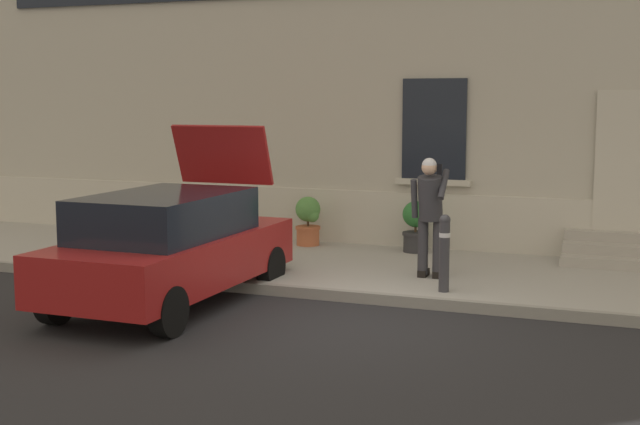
{
  "coord_description": "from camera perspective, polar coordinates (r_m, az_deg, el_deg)",
  "views": [
    {
      "loc": [
        3.58,
        -9.8,
        2.73
      ],
      "look_at": [
        -0.77,
        1.6,
        1.1
      ],
      "focal_mm": 48.41,
      "sensor_mm": 36.0,
      "label": 1
    }
  ],
  "objects": [
    {
      "name": "planter_charcoal",
      "position": [
        14.55,
        6.36,
        -0.84
      ],
      "size": [
        0.44,
        0.44,
        0.86
      ],
      "color": "#2D2D30",
      "rests_on": "sidewalk"
    },
    {
      "name": "curb_edge",
      "position": [
        11.63,
        2.38,
        -5.59
      ],
      "size": [
        24.0,
        0.12,
        0.15
      ],
      "primitive_type": "cube",
      "color": "gray",
      "rests_on": "ground"
    },
    {
      "name": "ground_plane",
      "position": [
        10.79,
        0.79,
        -7.05
      ],
      "size": [
        80.0,
        80.0,
        0.0
      ],
      "primitive_type": "plane",
      "color": "#232326"
    },
    {
      "name": "building_facade",
      "position": [
        15.54,
        7.68,
        11.22
      ],
      "size": [
        24.0,
        1.52,
        7.5
      ],
      "color": "#B2AD9E",
      "rests_on": "ground"
    },
    {
      "name": "entrance_stoop",
      "position": [
        14.23,
        19.74,
        -2.52
      ],
      "size": [
        1.97,
        0.96,
        0.48
      ],
      "color": "#9E998E",
      "rests_on": "sidewalk"
    },
    {
      "name": "bollard_near_person",
      "position": [
        11.6,
        8.23,
        -2.48
      ],
      "size": [
        0.15,
        0.15,
        1.04
      ],
      "color": "#333338",
      "rests_on": "sidewalk"
    },
    {
      "name": "planter_terracotta",
      "position": [
        15.11,
        -0.78,
        -0.47
      ],
      "size": [
        0.44,
        0.44,
        0.86
      ],
      "color": "#B25B38",
      "rests_on": "sidewalk"
    },
    {
      "name": "hatchback_car_red",
      "position": [
        11.53,
        -9.82,
        -2.14
      ],
      "size": [
        1.83,
        4.08,
        2.34
      ],
      "color": "maroon",
      "rests_on": "ground"
    },
    {
      "name": "planter_olive",
      "position": [
        15.94,
        -7.23,
        -0.11
      ],
      "size": [
        0.44,
        0.44,
        0.86
      ],
      "color": "#606B38",
      "rests_on": "sidewalk"
    },
    {
      "name": "sidewalk",
      "position": [
        13.37,
        4.92,
        -3.87
      ],
      "size": [
        24.0,
        3.6,
        0.15
      ],
      "primitive_type": "cube",
      "color": "#99968E",
      "rests_on": "ground"
    },
    {
      "name": "person_on_phone",
      "position": [
        12.37,
        7.29,
        0.2
      ],
      "size": [
        0.51,
        0.51,
        1.74
      ],
      "rotation": [
        0.0,
        0.0,
        0.01
      ],
      "color": "#2D2D33",
      "rests_on": "sidewalk"
    }
  ]
}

